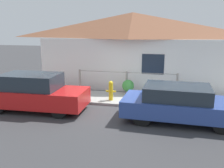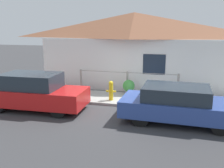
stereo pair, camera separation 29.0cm
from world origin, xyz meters
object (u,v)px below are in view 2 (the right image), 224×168
at_px(car_left, 35,92).
at_px(potted_plant_near_hydrant, 129,86).
at_px(car_right, 179,104).
at_px(fire_hydrant, 111,90).

relative_size(car_left, potted_plant_near_hydrant, 5.74).
distance_m(car_left, potted_plant_near_hydrant, 4.35).
distance_m(car_right, fire_hydrant, 3.34).
distance_m(car_left, car_right, 5.67).
relative_size(car_right, potted_plant_near_hydrant, 5.81).
xyz_separation_m(car_left, fire_hydrant, (2.77, 1.66, -0.17)).
bearing_deg(fire_hydrant, car_right, -29.80).
bearing_deg(potted_plant_near_hydrant, car_left, -140.81).
bearing_deg(car_right, car_left, -177.68).
xyz_separation_m(car_left, potted_plant_near_hydrant, (3.37, 2.75, -0.21)).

